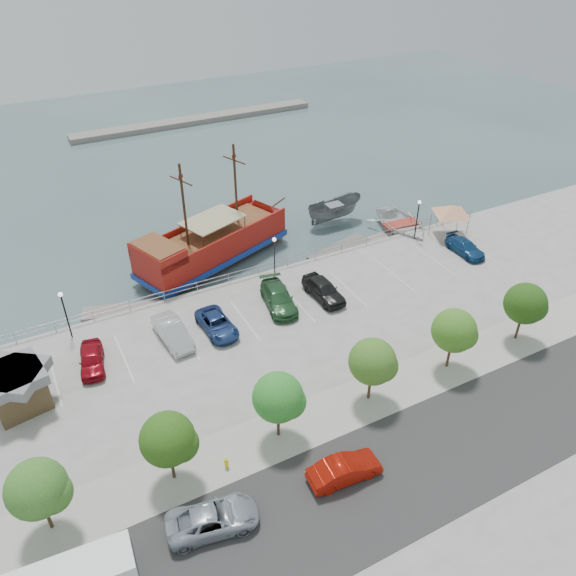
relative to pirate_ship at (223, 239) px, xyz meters
name	(u,v)px	position (x,y,z in m)	size (l,w,h in m)	color
ground	(310,326)	(2.03, -13.88, -1.94)	(160.00, 160.00, 0.00)	#3B5155
land_slab	(493,525)	(2.03, -34.88, -1.54)	(100.00, 58.00, 1.20)	gray
street	(436,455)	(2.03, -29.88, -0.93)	(100.00, 8.00, 0.04)	#353434
sidewalk	(380,393)	(2.03, -23.88, -0.93)	(100.00, 4.00, 0.05)	#A8A092
seawall_railing	(269,267)	(2.03, -6.08, -0.42)	(50.00, 0.06, 1.00)	gray
far_shore	(196,120)	(12.03, 41.12, -1.54)	(40.00, 3.00, 0.80)	gray
pirate_ship	(223,239)	(0.00, 0.00, 0.00)	(18.67, 10.93, 11.60)	#9C170F
patrol_boat	(334,212)	(13.55, 1.04, -0.65)	(2.52, 6.70, 2.59)	slate
speedboat	(401,226)	(18.74, -4.34, -1.12)	(5.65, 7.92, 1.64)	white
dock_west	(122,311)	(-11.51, -4.68, -1.75)	(6.59, 1.88, 0.38)	gray
dock_mid	(340,250)	(10.79, -4.68, -1.73)	(7.41, 2.12, 0.42)	slate
dock_east	(389,236)	(16.98, -4.68, -1.74)	(7.23, 2.06, 0.41)	gray
shed	(17,388)	(-20.29, -13.39, 0.69)	(4.34, 4.34, 3.07)	brown
canopy_tent	(453,205)	(21.65, -8.26, 2.37)	(5.92, 5.92, 3.81)	slate
street_van	(213,519)	(-12.06, -27.99, -0.24)	(2.35, 5.09, 1.41)	#98A2AD
street_sedan	(345,469)	(-3.98, -28.63, -0.20)	(1.57, 4.50, 1.48)	#B21508
fire_hydrant	(226,463)	(-9.91, -24.68, -0.51)	(0.27, 0.27, 0.79)	yellow
lamp_post_left	(64,307)	(-15.97, -7.38, 2.00)	(0.36, 0.36, 4.28)	black
lamp_post_mid	(274,251)	(2.03, -7.38, 2.00)	(0.36, 0.36, 4.28)	black
lamp_post_right	(418,213)	(18.03, -7.38, 2.00)	(0.36, 0.36, 4.28)	black
tree_a	(40,490)	(-19.82, -23.95, 2.35)	(3.30, 3.20, 5.00)	#473321
tree_b	(171,440)	(-12.82, -23.95, 2.35)	(3.30, 3.20, 5.00)	#473321
tree_c	(281,398)	(-5.82, -23.95, 2.35)	(3.30, 3.20, 5.00)	#473321
tree_d	(375,363)	(1.18, -23.95, 2.35)	(3.30, 3.20, 5.00)	#473321
tree_e	(456,332)	(8.18, -23.95, 2.35)	(3.30, 3.20, 5.00)	#473321
tree_f	(527,305)	(15.18, -23.95, 2.35)	(3.30, 3.20, 5.00)	#473321
parked_car_a	(92,359)	(-15.20, -11.70, -0.22)	(1.71, 4.25, 1.45)	maroon
parked_car_b	(173,332)	(-8.96, -11.57, -0.12)	(1.73, 4.97, 1.64)	silver
parked_car_c	(217,324)	(-5.45, -12.03, -0.28)	(2.20, 4.78, 1.33)	navy
parked_car_d	(279,298)	(0.43, -11.30, -0.14)	(2.24, 5.51, 1.60)	#2B5B33
parked_car_e	(324,289)	(4.44, -12.01, -0.10)	(1.98, 4.92, 1.68)	black
parked_car_h	(465,247)	(20.54, -11.99, -0.28)	(1.86, 4.56, 1.32)	navy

